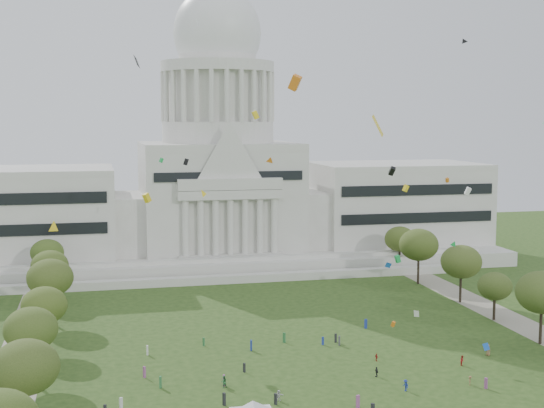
{
  "coord_description": "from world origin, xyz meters",
  "views": [
    {
      "loc": [
        -34.4,
        -103.11,
        40.93
      ],
      "look_at": [
        0.0,
        45.0,
        24.0
      ],
      "focal_mm": 50.0,
      "sensor_mm": 36.0,
      "label": 1
    }
  ],
  "objects": [
    {
      "name": "person_4",
      "position": [
        8.48,
        7.44,
        0.81
      ],
      "size": [
        0.65,
        1.01,
        1.62
      ],
      "primitive_type": "imported",
      "rotation": [
        0.0,
        0.0,
        4.86
      ],
      "color": "#26262B",
      "rests_on": "ground"
    },
    {
      "name": "row_tree_l_1",
      "position": [
        -44.07,
        -2.96,
        8.95
      ],
      "size": [
        8.86,
        8.86,
        12.59
      ],
      "color": "black",
      "rests_on": "ground"
    },
    {
      "name": "path_right",
      "position": [
        48.0,
        30.0,
        0.02
      ],
      "size": [
        8.0,
        160.0,
        0.04
      ],
      "primitive_type": "cube",
      "color": "gray",
      "rests_on": "ground"
    },
    {
      "name": "row_tree_r_3",
      "position": [
        44.4,
        34.48,
        7.08
      ],
      "size": [
        7.01,
        7.01,
        9.98
      ],
      "color": "black",
      "rests_on": "ground"
    },
    {
      "name": "ground",
      "position": [
        0.0,
        0.0,
        0.0
      ],
      "size": [
        400.0,
        400.0,
        0.0
      ],
      "primitive_type": "plane",
      "color": "#284416",
      "rests_on": "ground"
    },
    {
      "name": "row_tree_r_2",
      "position": [
        44.17,
        17.44,
        9.66
      ],
      "size": [
        9.55,
        9.55,
        13.58
      ],
      "color": "black",
      "rests_on": "ground"
    },
    {
      "name": "person_5",
      "position": [
        -9.26,
        0.85,
        0.8
      ],
      "size": [
        1.59,
        1.25,
        1.61
      ],
      "primitive_type": "imported",
      "rotation": [
        0.0,
        0.0,
        2.62
      ],
      "color": "silver",
      "rests_on": "ground"
    },
    {
      "name": "row_tree_l_2",
      "position": [
        -45.04,
        17.3,
        8.51
      ],
      "size": [
        8.42,
        8.42,
        11.97
      ],
      "color": "black",
      "rests_on": "ground"
    },
    {
      "name": "row_tree_l_6",
      "position": [
        -46.87,
        89.14,
        8.27
      ],
      "size": [
        8.19,
        8.19,
        11.64
      ],
      "color": "black",
      "rests_on": "ground"
    },
    {
      "name": "row_tree_r_5",
      "position": [
        43.49,
        70.19,
        9.93
      ],
      "size": [
        9.82,
        9.82,
        13.96
      ],
      "color": "black",
      "rests_on": "ground"
    },
    {
      "name": "person_10",
      "position": [
        11.3,
        14.82,
        0.67
      ],
      "size": [
        0.59,
        0.86,
        1.33
      ],
      "primitive_type": "imported",
      "rotation": [
        0.0,
        0.0,
        1.8
      ],
      "color": "#B21E1E",
      "rests_on": "ground"
    },
    {
      "name": "distant_crowd",
      "position": [
        -12.15,
        13.7,
        0.88
      ],
      "size": [
        65.32,
        42.83,
        1.92
      ],
      "color": "silver",
      "rests_on": "ground"
    },
    {
      "name": "event_tent",
      "position": [
        -15.19,
        -9.19,
        3.37
      ],
      "size": [
        8.09,
        8.09,
        4.35
      ],
      "color": "#4C4C4C",
      "rests_on": "ground"
    },
    {
      "name": "row_tree_l_4",
      "position": [
        -44.08,
        52.42,
        9.39
      ],
      "size": [
        9.29,
        9.29,
        13.21
      ],
      "color": "black",
      "rests_on": "ground"
    },
    {
      "name": "person_9",
      "position": [
        21.26,
        0.55,
        0.72
      ],
      "size": [
        0.84,
        1.05,
        1.44
      ],
      "primitive_type": "imported",
      "rotation": [
        0.0,
        0.0,
        1.11
      ],
      "color": "olive",
      "rests_on": "ground"
    },
    {
      "name": "kite_swarm",
      "position": [
        2.81,
        10.11,
        28.5
      ],
      "size": [
        90.81,
        97.67,
        64.91
      ],
      "color": "orange",
      "rests_on": "ground"
    },
    {
      "name": "person_8",
      "position": [
        -16.19,
        7.96,
        0.95
      ],
      "size": [
        0.98,
        0.67,
        1.9
      ],
      "primitive_type": "imported",
      "rotation": [
        0.0,
        0.0,
        3.26
      ],
      "color": "#33723F",
      "rests_on": "ground"
    },
    {
      "name": "capitol",
      "position": [
        0.0,
        113.59,
        22.3
      ],
      "size": [
        160.0,
        64.5,
        91.3
      ],
      "color": "beige",
      "rests_on": "ground"
    },
    {
      "name": "person_2",
      "position": [
        24.46,
        9.36,
        0.87
      ],
      "size": [
        0.95,
        0.98,
        1.74
      ],
      "primitive_type": "imported",
      "rotation": [
        0.0,
        0.0,
        0.84
      ],
      "color": "#B21E1E",
      "rests_on": "ground"
    },
    {
      "name": "row_tree_r_6",
      "position": [
        45.96,
        88.13,
        8.51
      ],
      "size": [
        8.42,
        8.42,
        11.97
      ],
      "color": "black",
      "rests_on": "ground"
    },
    {
      "name": "person_0",
      "position": [
        31.37,
        13.34,
        1.01
      ],
      "size": [
        1.06,
        1.18,
        2.02
      ],
      "primitive_type": "imported",
      "rotation": [
        0.0,
        0.0,
        5.26
      ],
      "color": "olive",
      "rests_on": "ground"
    },
    {
      "name": "row_tree_r_4",
      "position": [
        44.76,
        50.04,
        9.29
      ],
      "size": [
        9.19,
        9.19,
        13.06
      ],
      "color": "black",
      "rests_on": "ground"
    },
    {
      "name": "person_3",
      "position": [
        10.44,
        0.34,
        0.9
      ],
      "size": [
        0.89,
        1.28,
        1.79
      ],
      "primitive_type": "imported",
      "rotation": [
        0.0,
        0.0,
        4.99
      ],
      "color": "navy",
      "rests_on": "ground"
    },
    {
      "name": "row_tree_l_3",
      "position": [
        -44.09,
        33.92,
        8.21
      ],
      "size": [
        8.12,
        8.12,
        11.55
      ],
      "color": "black",
      "rests_on": "ground"
    },
    {
      "name": "path_left",
      "position": [
        -48.0,
        30.0,
        0.02
      ],
      "size": [
        8.0,
        160.0,
        0.04
      ],
      "primitive_type": "cube",
      "color": "gray",
      "rests_on": "ground"
    },
    {
      "name": "row_tree_l_5",
      "position": [
        -45.22,
        71.01,
        8.42
      ],
      "size": [
        8.33,
        8.33,
        11.85
      ],
      "color": "black",
      "rests_on": "ground"
    }
  ]
}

